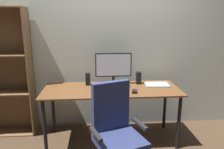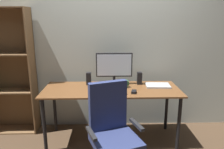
{
  "view_description": "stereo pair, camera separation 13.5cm",
  "coord_description": "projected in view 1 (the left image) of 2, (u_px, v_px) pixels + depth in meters",
  "views": [
    {
      "loc": [
        -0.2,
        -2.68,
        1.62
      ],
      "look_at": [
        0.01,
        -0.0,
        0.93
      ],
      "focal_mm": 34.7,
      "sensor_mm": 36.0,
      "label": 1
    },
    {
      "loc": [
        -0.07,
        -2.69,
        1.62
      ],
      "look_at": [
        0.01,
        -0.0,
        0.93
      ],
      "focal_mm": 34.7,
      "sensor_mm": 36.0,
      "label": 2
    }
  ],
  "objects": [
    {
      "name": "monitor",
      "position": [
        113.0,
        67.0,
        2.95
      ],
      "size": [
        0.49,
        0.2,
        0.44
      ],
      "color": "black",
      "rests_on": "desk"
    },
    {
      "name": "coffee_mug",
      "position": [
        125.0,
        84.0,
        2.87
      ],
      "size": [
        0.1,
        0.08,
        0.1
      ],
      "color": "#387F51",
      "rests_on": "desk"
    },
    {
      "name": "desk",
      "position": [
        111.0,
        94.0,
        2.84
      ],
      "size": [
        1.77,
        0.67,
        0.74
      ],
      "color": "brown",
      "rests_on": "ground"
    },
    {
      "name": "back_wall",
      "position": [
        109.0,
        42.0,
        3.17
      ],
      "size": [
        6.4,
        0.1,
        2.6
      ],
      "primitive_type": "cube",
      "color": "beige",
      "rests_on": "ground"
    },
    {
      "name": "mouse",
      "position": [
        134.0,
        91.0,
        2.66
      ],
      "size": [
        0.08,
        0.11,
        0.03
      ],
      "primitive_type": "cube",
      "rotation": [
        0.0,
        0.0,
        -0.25
      ],
      "color": "black",
      "rests_on": "desk"
    },
    {
      "name": "speaker_left",
      "position": [
        88.0,
        79.0,
        2.96
      ],
      "size": [
        0.06,
        0.07,
        0.17
      ],
      "primitive_type": "cube",
      "color": "black",
      "rests_on": "desk"
    },
    {
      "name": "bookshelf",
      "position": [
        4.0,
        74.0,
        3.0
      ],
      "size": [
        0.71,
        0.28,
        1.78
      ],
      "color": "brown",
      "rests_on": "ground"
    },
    {
      "name": "speaker_right",
      "position": [
        139.0,
        78.0,
        3.01
      ],
      "size": [
        0.06,
        0.07,
        0.17
      ],
      "primitive_type": "cube",
      "color": "black",
      "rests_on": "desk"
    },
    {
      "name": "laptop",
      "position": [
        157.0,
        85.0,
        2.95
      ],
      "size": [
        0.33,
        0.25,
        0.02
      ],
      "primitive_type": "cube",
      "rotation": [
        0.0,
        0.0,
        -0.06
      ],
      "color": "#B7BABC",
      "rests_on": "desk"
    },
    {
      "name": "office_chair",
      "position": [
        116.0,
        137.0,
        2.2
      ],
      "size": [
        0.58,
        0.58,
        1.01
      ],
      "rotation": [
        0.0,
        0.0,
        0.35
      ],
      "color": "#232326",
      "rests_on": "ground"
    },
    {
      "name": "ground_plane",
      "position": [
        112.0,
        139.0,
        3.01
      ],
      "size": [
        12.0,
        12.0,
        0.0
      ],
      "primitive_type": "plane",
      "color": "#4C3826"
    },
    {
      "name": "keyboard",
      "position": [
        115.0,
        93.0,
        2.64
      ],
      "size": [
        0.29,
        0.12,
        0.02
      ],
      "primitive_type": "cube",
      "rotation": [
        0.0,
        0.0,
        0.02
      ],
      "color": "black",
      "rests_on": "desk"
    }
  ]
}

